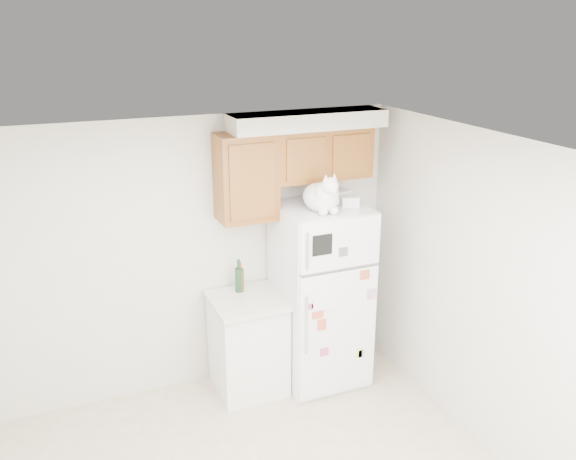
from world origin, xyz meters
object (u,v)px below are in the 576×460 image
cat (323,196)px  refrigerator (321,295)px  bottle_green (239,276)px  base_counter (248,343)px  storage_box_front (350,201)px  storage_box_back (339,196)px  bottle_amber (240,277)px

cat → refrigerator: bearing=64.8°
bottle_green → base_counter: bearing=-82.4°
base_counter → cat: cat is taller
cat → bottle_green: bearing=151.8°
base_counter → storage_box_front: bearing=-9.1°
cat → storage_box_back: bearing=39.4°
refrigerator → storage_box_back: size_ratio=9.44×
storage_box_front → bottle_green: size_ratio=0.49×
cat → bottle_green: (-0.65, 0.35, -0.76)m
refrigerator → cat: size_ratio=3.30×
storage_box_front → storage_box_back: bearing=110.3°
cat → storage_box_front: 0.30m
cat → storage_box_back: cat is taller
refrigerator → cat: bearing=-115.2°
refrigerator → base_counter: refrigerator is taller
refrigerator → storage_box_front: 0.93m
bottle_amber → cat: bearing=-28.8°
refrigerator → bottle_green: size_ratio=5.52×
refrigerator → storage_box_back: 0.93m
bottle_green → bottle_amber: bottle_green is taller
storage_box_front → bottle_amber: (-0.93, 0.30, -0.68)m
base_counter → storage_box_front: storage_box_front is taller
bottle_green → storage_box_back: bearing=-7.7°
refrigerator → storage_box_front: size_ratio=11.33×
base_counter → storage_box_back: 1.57m
refrigerator → cat: 0.99m
storage_box_back → bottle_amber: 1.15m
storage_box_back → storage_box_front: size_ratio=1.20×
cat → bottle_green: 1.06m
bottle_green → storage_box_front: bearing=-17.8°
bottle_green → bottle_amber: (0.01, 0.00, -0.01)m
base_counter → bottle_amber: bottle_amber is taller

